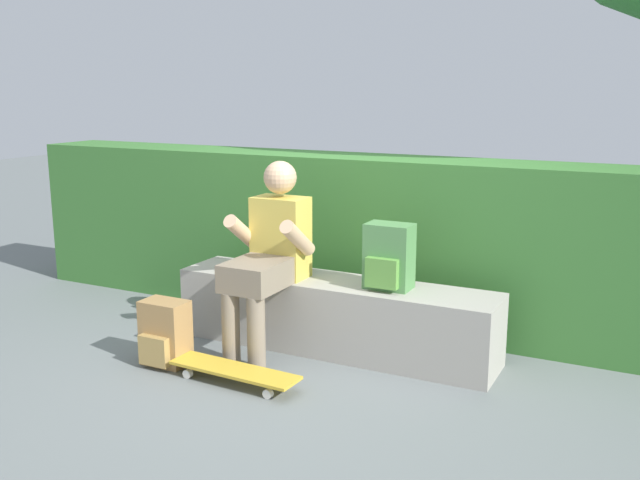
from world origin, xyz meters
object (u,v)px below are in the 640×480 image
object	(u,v)px
person_skater	(269,252)
skateboard_near_person	(234,371)
backpack_on_bench	(389,257)
backpack_on_ground	(165,334)
bench_main	(335,315)

from	to	relation	value
person_skater	skateboard_near_person	xyz separation A→B (m)	(0.08, -0.53, -0.58)
person_skater	backpack_on_bench	world-z (taller)	person_skater
person_skater	backpack_on_ground	distance (m)	0.81
person_skater	skateboard_near_person	world-z (taller)	person_skater
backpack_on_bench	backpack_on_ground	size ratio (longest dim) A/B	1.00
bench_main	person_skater	world-z (taller)	person_skater
person_skater	backpack_on_bench	bearing A→B (deg)	15.75
backpack_on_bench	person_skater	bearing A→B (deg)	-164.25
skateboard_near_person	backpack_on_ground	size ratio (longest dim) A/B	2.02
backpack_on_bench	bench_main	bearing A→B (deg)	178.52
bench_main	backpack_on_ground	world-z (taller)	bench_main
skateboard_near_person	bench_main	bearing A→B (deg)	69.68
person_skater	backpack_on_bench	xyz separation A→B (m)	(0.72, 0.20, -0.00)
backpack_on_bench	backpack_on_ground	bearing A→B (deg)	-149.86
bench_main	person_skater	size ratio (longest dim) A/B	1.74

